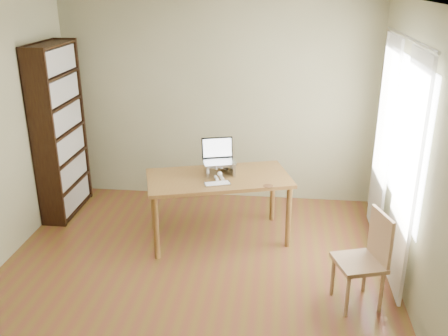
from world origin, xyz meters
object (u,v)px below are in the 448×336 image
chair (367,258)px  bookshelf (60,131)px  laptop (220,156)px  keyboard (217,184)px  cat (217,167)px  desk (219,184)px

chair → bookshelf: bearing=137.9°
laptop → keyboard: size_ratio=1.36×
bookshelf → cat: bookshelf is taller
bookshelf → cat: 2.01m
desk → chair: bearing=-53.1°
bookshelf → cat: bearing=-11.0°
cat → keyboard: bearing=-101.9°
bookshelf → cat: (1.96, -0.38, -0.23)m
desk → keyboard: 0.24m
cat → chair: (1.49, -1.19, -0.34)m
cat → chair: bearing=-59.0°
cat → desk: bearing=-93.3°
bookshelf → chair: bookshelf is taller
bookshelf → keyboard: 2.15m
desk → chair: 1.82m
desk → laptop: size_ratio=4.22×
desk → keyboard: bearing=-102.7°
bookshelf → cat: size_ratio=4.26×
keyboard → desk: bearing=74.1°
laptop → chair: laptop is taller
bookshelf → laptop: bearing=-10.0°
desk → chair: (1.46, -1.08, -0.18)m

